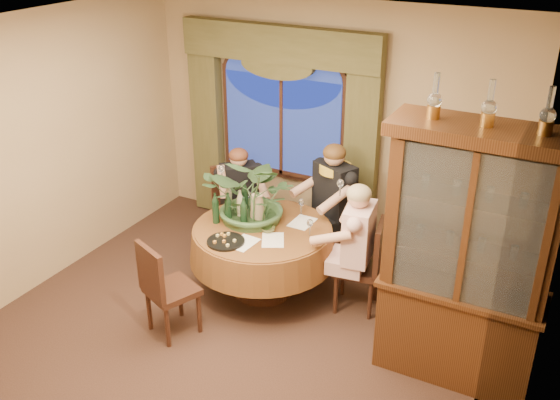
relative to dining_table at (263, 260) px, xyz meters
The scene contains 37 objects.
floor 1.07m from the dining_table, 86.02° to the right, with size 5.00×5.00×0.00m, color black.
wall_back 1.82m from the dining_table, 87.36° to the left, with size 4.50×4.50×0.00m, color #9A7E59.
wall_right 2.72m from the dining_table, 23.24° to the right, with size 5.00×5.00×0.00m, color #9A7E59.
ceiling 2.62m from the dining_table, 86.02° to the right, with size 5.00×5.00×0.00m, color white.
window 1.79m from the dining_table, 110.31° to the left, with size 1.62×0.10×1.32m, color navy, non-canonical shape.
arched_transom 2.29m from the dining_table, 110.31° to the left, with size 1.60×0.06×0.44m, color navy, non-canonical shape.
drapery_left 2.24m from the dining_table, 138.43° to the left, with size 0.38×0.14×2.32m, color #454221.
drapery_right 1.68m from the dining_table, 70.16° to the left, with size 0.38×0.14×2.32m, color #454221.
swag_valance 2.40m from the dining_table, 111.40° to the left, with size 2.45×0.16×0.42m, color #454221, non-canonical shape.
dining_table is the anchor object (origin of this frame).
china_cabinet 2.21m from the dining_table, ahead, with size 1.39×0.55×2.25m, color #32190B.
oil_lamp_left 2.66m from the dining_table, 11.66° to the right, with size 0.11×0.11×0.34m, color #A5722D, non-canonical shape.
oil_lamp_center 2.92m from the dining_table, ahead, with size 0.11×0.11×0.34m, color #A5722D, non-canonical shape.
oil_lamp_right 3.20m from the dining_table, ahead, with size 0.11×0.11×0.34m, color #A5722D, non-canonical shape.
chair_right 0.98m from the dining_table, 10.95° to the left, with size 0.42×0.42×0.96m, color black.
chair_back_right 0.98m from the dining_table, 69.89° to the left, with size 0.42×0.42×0.96m, color black.
chair_back 1.02m from the dining_table, 138.20° to the left, with size 0.42×0.42×0.96m, color black.
chair_front_left 1.07m from the dining_table, 112.86° to the right, with size 0.42×0.42×0.96m, color black.
person_pink 1.03m from the dining_table, ahead, with size 0.49×0.45×1.37m, color beige, non-canonical shape.
person_back 0.97m from the dining_table, 135.56° to the left, with size 0.46×0.42×1.27m, color black, non-canonical shape.
person_scarf 1.01m from the dining_table, 64.33° to the left, with size 0.51×0.47×1.44m, color black, non-canonical shape.
stoneware_vase 0.55m from the dining_table, 136.51° to the left, with size 0.15×0.15×0.29m, color #917A60, non-canonical shape.
centerpiece_plant 1.02m from the dining_table, 139.13° to the left, with size 0.99×1.10×0.86m, color #365932.
olive_bowl 0.41m from the dining_table, 27.36° to the right, with size 0.14×0.14×0.05m, color #4E542D.
cheese_platter 0.60m from the dining_table, 110.25° to the right, with size 0.36×0.36×0.02m, color black.
wine_bottle_0 0.73m from the dining_table, 165.06° to the right, with size 0.07×0.07×0.33m, color black.
wine_bottle_1 0.65m from the dining_table, behind, with size 0.07×0.07×0.33m, color black.
wine_bottle_2 0.61m from the dining_table, behind, with size 0.07×0.07×0.33m, color tan.
wine_bottle_3 0.57m from the dining_table, 153.27° to the right, with size 0.07×0.07×0.33m, color black.
wine_bottle_4 0.68m from the dining_table, 144.94° to the left, with size 0.07×0.07×0.33m, color black.
wine_bottle_5 0.72m from the dining_table, 165.19° to the left, with size 0.07×0.07×0.33m, color tan.
tasting_paper_0 0.48m from the dining_table, 40.06° to the right, with size 0.21×0.30×0.00m, color white.
tasting_paper_1 0.56m from the dining_table, 42.14° to the left, with size 0.21×0.30×0.00m, color white.
tasting_paper_2 0.53m from the dining_table, 90.36° to the right, with size 0.21×0.30×0.00m, color white.
wine_glass_person_pink 0.68m from the dining_table, ahead, with size 0.07×0.07×0.18m, color silver, non-canonical shape.
wine_glass_person_back 0.68m from the dining_table, 135.56° to the left, with size 0.07×0.07×0.18m, color silver, non-canonical shape.
wine_glass_person_scarf 0.68m from the dining_table, 64.33° to the left, with size 0.07×0.07×0.18m, color silver, non-canonical shape.
Camera 1 is at (2.66, -3.81, 3.69)m, focal length 40.00 mm.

